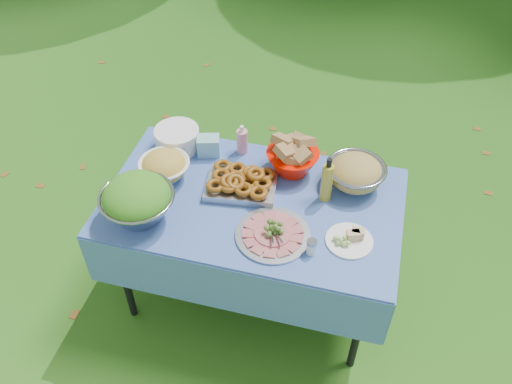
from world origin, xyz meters
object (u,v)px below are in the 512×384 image
picnic_table (253,250)px  plate_stack (177,139)px  salad_bowl (137,200)px  oil_bottle (327,179)px  pasta_bowl_steel (356,172)px  charcuterie_platter (273,230)px  bread_bowl (293,157)px

picnic_table → plate_stack: (-0.50, 0.30, 0.44)m
salad_bowl → plate_stack: size_ratio=1.44×
plate_stack → oil_bottle: oil_bottle is taller
plate_stack → pasta_bowl_steel: (0.97, -0.05, 0.02)m
pasta_bowl_steel → oil_bottle: 0.19m
picnic_table → oil_bottle: size_ratio=5.69×
plate_stack → charcuterie_platter: plate_stack is taller
charcuterie_platter → bread_bowl: bearing=91.1°
salad_bowl → charcuterie_platter: size_ratio=1.00×
picnic_table → bread_bowl: 0.56m
bread_bowl → oil_bottle: bearing=-38.8°
oil_bottle → plate_stack: bearing=167.4°
plate_stack → charcuterie_platter: size_ratio=0.69×
oil_bottle → bread_bowl: bearing=141.2°
bread_bowl → oil_bottle: size_ratio=1.07×
bread_bowl → pasta_bowl_steel: size_ratio=0.92×
charcuterie_platter → oil_bottle: bearing=57.8°
salad_bowl → charcuterie_platter: bearing=3.9°
pasta_bowl_steel → oil_bottle: size_ratio=1.16×
salad_bowl → bread_bowl: size_ratio=1.28×
bread_bowl → charcuterie_platter: bread_bowl is taller
picnic_table → charcuterie_platter: 0.49m
picnic_table → bread_bowl: size_ratio=5.33×
salad_bowl → plate_stack: 0.54m
picnic_table → charcuterie_platter: (0.15, -0.20, 0.42)m
plate_stack → oil_bottle: size_ratio=0.95×
plate_stack → pasta_bowl_steel: 0.97m
pasta_bowl_steel → plate_stack: bearing=177.1°
pasta_bowl_steel → salad_bowl: bearing=-153.0°
salad_bowl → pasta_bowl_steel: bearing=27.0°
charcuterie_platter → picnic_table: bearing=127.3°
plate_stack → bread_bowl: (0.64, -0.03, 0.03)m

